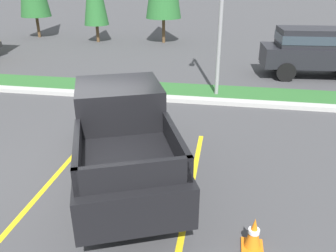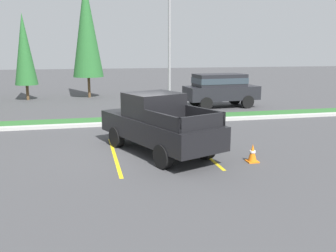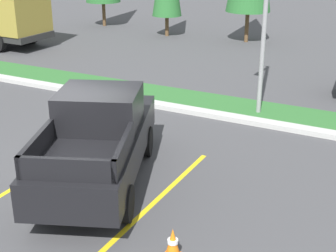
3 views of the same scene
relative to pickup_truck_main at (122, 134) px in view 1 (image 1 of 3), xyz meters
The scene contains 8 objects.
ground_plane 1.30m from the pickup_truck_main, behind, with size 120.00×120.00×0.00m, color #424244.
parking_line_near 1.85m from the pickup_truck_main, behind, with size 0.12×4.80×0.01m, color yellow.
parking_line_far 1.88m from the pickup_truck_main, ahead, with size 0.12×4.80×0.01m, color yellow.
curb_strip 5.26m from the pickup_truck_main, 98.67° to the left, with size 56.00×0.40×0.15m, color #B2B2AD.
grass_median 6.34m from the pickup_truck_main, 97.15° to the left, with size 56.00×1.80×0.06m, color #2D662D.
pickup_truck_main is the anchor object (origin of this frame).
suv_distant 11.04m from the pickup_truck_main, 57.70° to the left, with size 4.73×2.24×2.10m.
traffic_cone 3.40m from the pickup_truck_main, 33.04° to the right, with size 0.36×0.36×0.60m.
Camera 1 is at (2.92, -6.51, 4.23)m, focal length 36.52 mm.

